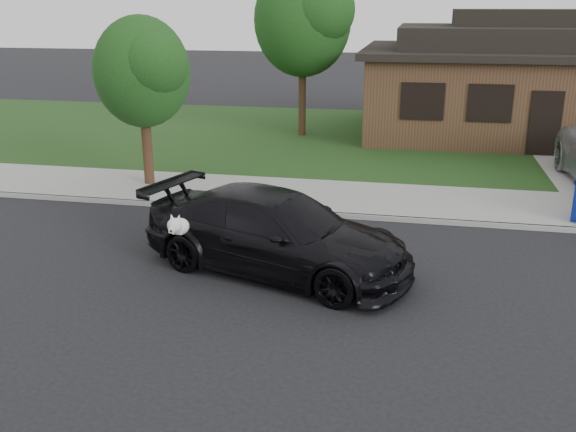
# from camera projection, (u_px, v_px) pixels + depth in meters

# --- Properties ---
(ground) EXTENTS (120.00, 120.00, 0.00)m
(ground) POSITION_uv_depth(u_px,v_px,m) (415.00, 282.00, 12.04)
(ground) COLOR black
(ground) RESTS_ON ground
(sidewalk) EXTENTS (60.00, 3.00, 0.12)m
(sidewalk) POSITION_uv_depth(u_px,v_px,m) (418.00, 202.00, 16.67)
(sidewalk) COLOR gray
(sidewalk) RESTS_ON ground
(curb) EXTENTS (60.00, 0.12, 0.12)m
(curb) POSITION_uv_depth(u_px,v_px,m) (417.00, 220.00, 15.27)
(curb) COLOR gray
(curb) RESTS_ON ground
(lawn) EXTENTS (60.00, 13.00, 0.13)m
(lawn) POSITION_uv_depth(u_px,v_px,m) (419.00, 141.00, 24.11)
(lawn) COLOR #193814
(lawn) RESTS_ON ground
(sedan) EXTENTS (5.78, 3.71, 1.56)m
(sedan) POSITION_uv_depth(u_px,v_px,m) (276.00, 233.00, 12.31)
(sedan) COLOR black
(sedan) RESTS_ON ground
(house) EXTENTS (12.60, 8.60, 4.65)m
(house) POSITION_uv_depth(u_px,v_px,m) (529.00, 82.00, 24.57)
(house) COLOR #422B1C
(house) RESTS_ON ground
(tree_0) EXTENTS (3.78, 3.60, 6.34)m
(tree_0) POSITION_uv_depth(u_px,v_px,m) (307.00, 18.00, 23.42)
(tree_0) COLOR #332114
(tree_0) RESTS_ON ground
(tree_2) EXTENTS (2.73, 2.60, 4.59)m
(tree_2) POSITION_uv_depth(u_px,v_px,m) (145.00, 70.00, 17.15)
(tree_2) COLOR #332114
(tree_2) RESTS_ON ground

